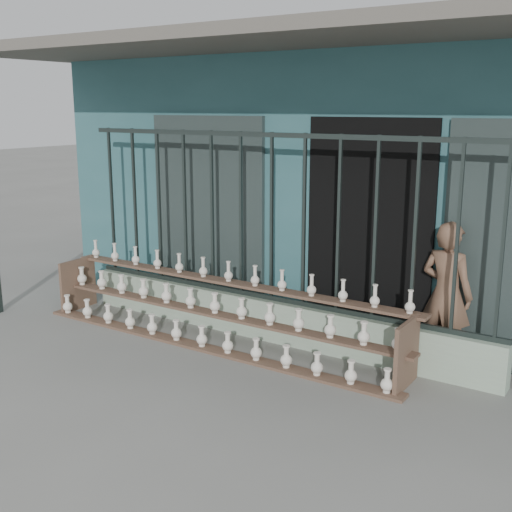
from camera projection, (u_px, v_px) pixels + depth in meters
The scene contains 6 objects.
ground at pixel (198, 380), 6.02m from camera, with size 60.00×60.00×0.00m, color slate.
workshop_building at pixel (380, 170), 9.10m from camera, with size 7.40×6.60×3.21m.
parapet_wall at pixel (271, 319), 7.03m from camera, with size 5.00×0.20×0.45m, color #9BB399.
security_fence at pixel (271, 218), 6.78m from camera, with size 5.00×0.04×1.80m.
shelf_rack at pixel (214, 310), 6.91m from camera, with size 4.50×0.68×0.85m.
elderly_woman at pixel (446, 294), 6.23m from camera, with size 0.53×0.35×1.45m, color brown.
Camera 1 is at (3.51, -4.40, 2.51)m, focal length 45.00 mm.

